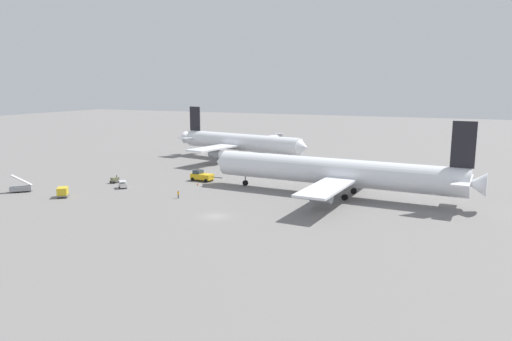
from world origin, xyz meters
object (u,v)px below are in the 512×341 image
Objects in this scene: gse_baggage_cart_trailing at (123,185)px; gse_stair_truck_yellow at (21,187)px; airliner_at_gate_left at (240,142)px; gse_container_dolly_flat at (63,192)px; jet_bridge at (269,140)px; gse_gpu_cart_small at (115,180)px; ground_crew_marshaller_foreground at (178,194)px; traffic_cone_wingtip_port at (198,184)px; airliner_being_pushed at (335,172)px; pushback_tug at (202,176)px.

gse_stair_truck_yellow is (-18.39, -12.68, 0.16)m from gse_baggage_cart_trailing.
airliner_at_gate_left reaches higher than gse_container_dolly_flat.
gse_stair_truck_yellow is 86.93m from jet_bridge.
airliner_at_gate_left is 12.55× the size of gse_container_dolly_flat.
gse_gpu_cart_small is at bearing -101.93° from jet_bridge.
gse_baggage_cart_trailing is 22.34m from gse_stair_truck_yellow.
gse_container_dolly_flat is at bearing -158.20° from ground_crew_marshaller_foreground.
traffic_cone_wingtip_port is at bearing 48.34° from gse_container_dolly_flat.
airliner_being_pushed reaches higher than pushback_tug.
gse_stair_truck_yellow is at bearing -158.60° from airliner_being_pushed.
airliner_at_gate_left is 67.49m from gse_stair_truck_yellow.
airliner_at_gate_left is 29.17× the size of ground_crew_marshaller_foreground.
pushback_tug is 14.76× the size of traffic_cone_wingtip_port.
traffic_cone_wingtip_port is (1.91, -5.16, -0.99)m from pushback_tug.
ground_crew_marshaller_foreground is at bearing -17.32° from gse_gpu_cart_small.
airliner_at_gate_left is at bearing 78.94° from gse_container_dolly_flat.
airliner_at_gate_left is 19.60× the size of gse_gpu_cart_small.
gse_baggage_cart_trailing is (5.79, 12.61, -0.31)m from gse_container_dolly_flat.
airliner_being_pushed reaches higher than gse_stair_truck_yellow.
gse_stair_truck_yellow is 20.95m from gse_gpu_cart_small.
gse_baggage_cart_trailing is 1.25× the size of gse_gpu_cart_small.
traffic_cone_wingtip_port is (20.12, 6.02, -0.52)m from gse_gpu_cart_small.
airliner_being_pushed is at bearing 25.80° from gse_container_dolly_flat.
traffic_cone_wingtip_port is at bearing -84.12° from jet_bridge.
jet_bridge is at bearing 97.32° from ground_crew_marshaller_foreground.
gse_baggage_cart_trailing is 7.02m from gse_gpu_cart_small.
gse_container_dolly_flat is 12.60m from gse_stair_truck_yellow.
gse_stair_truck_yellow is (-65.89, -25.82, -4.16)m from airliner_being_pushed.
airliner_being_pushed is 59.32m from gse_container_dolly_flat.
airliner_at_gate_left is at bearing 68.36° from gse_stair_truck_yellow.
traffic_cone_wingtip_port is at bearing 34.95° from gse_baggage_cart_trailing.
jet_bridge is at bearing 78.07° from gse_gpu_cart_small.
airliner_at_gate_left is at bearing 99.85° from pushback_tug.
gse_container_dolly_flat is (-12.22, -62.53, -4.52)m from airliner_at_gate_left.
gse_stair_truck_yellow is (-30.85, -27.88, -0.25)m from pushback_tug.
airliner_being_pushed reaches higher than gse_container_dolly_flat.
ground_crew_marshaller_foreground is at bearing -10.48° from gse_baggage_cart_trailing.
ground_crew_marshaller_foreground is (17.61, -3.26, 0.00)m from gse_baggage_cart_trailing.
gse_stair_truck_yellow reaches higher than gse_baggage_cart_trailing.
airliner_at_gate_left is 55.12m from airliner_being_pushed.
traffic_cone_wingtip_port is at bearing 34.74° from gse_stair_truck_yellow.
gse_baggage_cart_trailing reaches higher than traffic_cone_wingtip_port.
airliner_being_pushed is at bearing -41.84° from airliner_at_gate_left.
traffic_cone_wingtip_port is (-3.23, 13.30, -0.59)m from ground_crew_marshaller_foreground.
pushback_tug reaches higher than gse_container_dolly_flat.
gse_baggage_cart_trailing is 5.16× the size of traffic_cone_wingtip_port.
jet_bridge is (13.99, 82.63, 3.35)m from gse_container_dolly_flat.
gse_gpu_cart_small is at bearing 145.01° from gse_baggage_cart_trailing.
airliner_being_pushed is 24.37× the size of gse_gpu_cart_small.
gse_stair_truck_yellow is at bearing -111.64° from airliner_at_gate_left.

